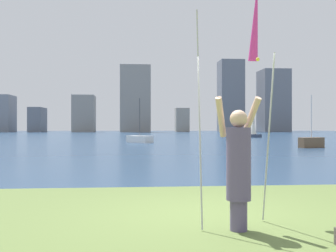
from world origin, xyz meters
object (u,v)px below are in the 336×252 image
object	(u,v)px
sailboat_3	(140,139)
kite_flag_right	(256,26)
sailboat_4	(311,142)
person	(238,164)
sailboat_6	(254,129)

from	to	relation	value
sailboat_3	kite_flag_right	bearing A→B (deg)	-87.27
kite_flag_right	sailboat_4	bearing A→B (deg)	63.26
kite_flag_right	sailboat_4	world-z (taller)	kite_flag_right
kite_flag_right	person	bearing A→B (deg)	-121.09
kite_flag_right	sailboat_4	xyz separation A→B (m)	(10.09, 20.04, -2.72)
sailboat_6	sailboat_4	bearing A→B (deg)	-98.06
person	kite_flag_right	world-z (taller)	kite_flag_right
kite_flag_right	sailboat_6	size ratio (longest dim) A/B	1.12
sailboat_3	sailboat_4	size ratio (longest dim) A/B	1.10
sailboat_3	sailboat_4	xyz separation A→B (m)	(11.50, -9.50, 0.04)
kite_flag_right	sailboat_6	world-z (taller)	kite_flag_right
kite_flag_right	sailboat_3	distance (m)	29.70
kite_flag_right	sailboat_6	distance (m)	46.74
sailboat_4	sailboat_6	world-z (taller)	sailboat_4
sailboat_3	person	bearing A→B (deg)	-88.31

